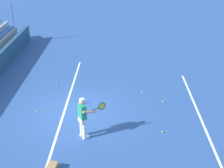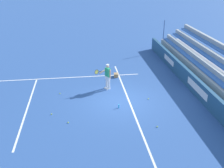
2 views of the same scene
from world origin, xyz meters
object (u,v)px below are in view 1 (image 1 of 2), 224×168
at_px(tennis_player, 83,118).
at_px(tennis_ball_far_right, 163,101).
at_px(tennis_ball_far_left, 162,132).
at_px(tennis_ball_stray_back, 37,111).
at_px(tennis_ball_midcourt, 142,92).
at_px(tennis_ball_by_box, 57,82).
at_px(ball_box_cardboard, 52,168).
at_px(water_bottle, 83,102).

height_order(tennis_player, tennis_ball_far_right, tennis_player).
bearing_deg(tennis_ball_far_left, tennis_ball_stray_back, -104.90).
distance_m(tennis_ball_far_left, tennis_ball_midcourt, 3.54).
relative_size(tennis_player, tennis_ball_by_box, 25.98).
xyz_separation_m(ball_box_cardboard, tennis_ball_far_right, (-4.87, 4.31, -0.10)).
bearing_deg(tennis_ball_midcourt, tennis_ball_by_box, -102.41).
relative_size(tennis_ball_by_box, water_bottle, 0.30).
bearing_deg(tennis_ball_far_left, ball_box_cardboard, -59.42).
bearing_deg(tennis_ball_far_left, tennis_ball_far_right, 172.40).
height_order(tennis_ball_far_right, tennis_ball_far_left, same).
xyz_separation_m(tennis_player, tennis_ball_stray_back, (-1.84, -2.33, -0.86)).
distance_m(tennis_ball_stray_back, tennis_ball_midcourt, 5.26).
xyz_separation_m(tennis_ball_far_right, water_bottle, (0.26, -3.81, 0.08)).
bearing_deg(tennis_ball_by_box, tennis_ball_stray_back, -6.29).
bearing_deg(water_bottle, tennis_ball_far_right, 93.87).
height_order(ball_box_cardboard, tennis_ball_stray_back, ball_box_cardboard).
xyz_separation_m(ball_box_cardboard, tennis_ball_far_left, (-2.35, 3.97, -0.10)).
bearing_deg(tennis_ball_by_box, tennis_ball_far_left, 48.71).
height_order(tennis_ball_far_left, tennis_ball_stray_back, same).
xyz_separation_m(ball_box_cardboard, water_bottle, (-4.61, 0.50, -0.02)).
distance_m(tennis_ball_far_right, tennis_ball_by_box, 5.79).
relative_size(tennis_ball_stray_back, tennis_ball_midcourt, 1.00).
bearing_deg(tennis_ball_far_right, tennis_player, -49.85).
xyz_separation_m(tennis_ball_far_right, tennis_ball_midcourt, (-0.97, -0.93, 0.00)).
relative_size(tennis_ball_far_right, tennis_ball_far_left, 1.00).
distance_m(tennis_player, ball_box_cardboard, 2.27).
relative_size(ball_box_cardboard, tennis_ball_far_right, 6.06).
bearing_deg(tennis_ball_stray_back, tennis_player, 51.68).
distance_m(tennis_ball_far_left, tennis_ball_stray_back, 5.63).
xyz_separation_m(tennis_player, tennis_ball_midcourt, (-3.89, 2.52, -0.86)).
height_order(tennis_player, tennis_ball_stray_back, tennis_player).
bearing_deg(water_bottle, tennis_ball_midcourt, 113.15).
bearing_deg(tennis_ball_midcourt, tennis_ball_stray_back, -67.13).
bearing_deg(tennis_ball_midcourt, ball_box_cardboard, -30.02).
height_order(ball_box_cardboard, tennis_ball_midcourt, ball_box_cardboard).
distance_m(tennis_ball_far_right, water_bottle, 3.82).
bearing_deg(ball_box_cardboard, tennis_ball_far_left, 120.58).
height_order(ball_box_cardboard, water_bottle, ball_box_cardboard).
xyz_separation_m(tennis_player, tennis_ball_far_left, (-0.39, 3.12, -0.86)).
bearing_deg(tennis_ball_far_right, water_bottle, -86.13).
xyz_separation_m(tennis_ball_by_box, tennis_ball_far_left, (4.49, 5.11, 0.00)).
distance_m(ball_box_cardboard, tennis_ball_far_right, 6.50).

